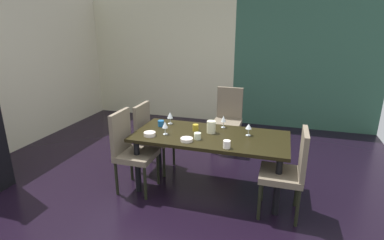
% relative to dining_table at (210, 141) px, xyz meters
% --- Properties ---
extents(ground_plane, '(6.01, 6.37, 0.02)m').
position_rel_dining_table_xyz_m(ground_plane, '(-0.44, -0.32, -0.65)').
color(ground_plane, black).
extents(back_panel_interior, '(3.26, 0.10, 2.53)m').
position_rel_dining_table_xyz_m(back_panel_interior, '(-1.82, 2.82, 0.63)').
color(back_panel_interior, beige).
rests_on(back_panel_interior, ground_plane).
extents(garden_window_panel, '(2.76, 0.10, 2.53)m').
position_rel_dining_table_xyz_m(garden_window_panel, '(1.19, 2.82, 0.63)').
color(garden_window_panel, '#2D5241').
rests_on(garden_window_panel, ground_plane).
extents(dining_table, '(1.85, 0.86, 0.72)m').
position_rel_dining_table_xyz_m(dining_table, '(0.00, 0.00, 0.00)').
color(dining_table, black).
rests_on(dining_table, ground_plane).
extents(chair_left_far, '(0.45, 0.44, 0.95)m').
position_rel_dining_table_xyz_m(chair_left_far, '(-0.93, 0.29, -0.10)').
color(chair_left_far, '#6A5E4C').
rests_on(chair_left_far, ground_plane).
extents(chair_left_near, '(0.45, 0.44, 1.01)m').
position_rel_dining_table_xyz_m(chair_left_near, '(-0.93, -0.29, -0.08)').
color(chair_left_near, '#6A5E4C').
rests_on(chair_left_near, ground_plane).
extents(chair_right_near, '(0.44, 0.44, 0.98)m').
position_rel_dining_table_xyz_m(chair_right_near, '(0.93, -0.29, -0.09)').
color(chair_right_near, '#6A5E4C').
rests_on(chair_right_near, ground_plane).
extents(chair_head_far, '(0.44, 0.45, 1.02)m').
position_rel_dining_table_xyz_m(chair_head_far, '(-0.02, 1.33, -0.08)').
color(chair_head_far, '#6A5E4C').
rests_on(chair_head_far, ground_plane).
extents(wine_glass_east, '(0.07, 0.07, 0.15)m').
position_rel_dining_table_xyz_m(wine_glass_east, '(0.44, 0.12, 0.19)').
color(wine_glass_east, silver).
rests_on(wine_glass_east, dining_table).
extents(wine_glass_rear, '(0.07, 0.07, 0.16)m').
position_rel_dining_table_xyz_m(wine_glass_rear, '(-0.53, -0.13, 0.20)').
color(wine_glass_rear, silver).
rests_on(wine_glass_rear, dining_table).
extents(wine_glass_north, '(0.06, 0.06, 0.16)m').
position_rel_dining_table_xyz_m(wine_glass_north, '(0.09, 0.32, 0.20)').
color(wine_glass_north, silver).
rests_on(wine_glass_north, dining_table).
extents(wine_glass_west, '(0.08, 0.08, 0.16)m').
position_rel_dining_table_xyz_m(wine_glass_west, '(-0.62, 0.27, 0.20)').
color(wine_glass_west, silver).
rests_on(wine_glass_west, dining_table).
extents(serving_bowl_corner, '(0.14, 0.14, 0.05)m').
position_rel_dining_table_xyz_m(serving_bowl_corner, '(-0.69, -0.24, 0.10)').
color(serving_bowl_corner, silver).
rests_on(serving_bowl_corner, dining_table).
extents(serving_bowl_front, '(0.14, 0.14, 0.04)m').
position_rel_dining_table_xyz_m(serving_bowl_front, '(-0.21, -0.27, 0.10)').
color(serving_bowl_front, silver).
rests_on(serving_bowl_front, dining_table).
extents(cup_right, '(0.08, 0.08, 0.09)m').
position_rel_dining_table_xyz_m(cup_right, '(0.26, -0.34, 0.12)').
color(cup_right, white).
rests_on(cup_right, dining_table).
extents(cup_near_shelf, '(0.07, 0.07, 0.08)m').
position_rel_dining_table_xyz_m(cup_near_shelf, '(-0.21, 0.09, 0.12)').
color(cup_near_shelf, '#A68D23').
rests_on(cup_near_shelf, dining_table).
extents(cup_center, '(0.08, 0.08, 0.08)m').
position_rel_dining_table_xyz_m(cup_center, '(-0.11, -0.17, 0.12)').
color(cup_center, beige).
rests_on(cup_center, dining_table).
extents(cup_left, '(0.08, 0.08, 0.08)m').
position_rel_dining_table_xyz_m(cup_left, '(-0.70, 0.13, 0.12)').
color(cup_left, '#19558F').
rests_on(cup_left, dining_table).
extents(pitcher_south, '(0.12, 0.11, 0.15)m').
position_rel_dining_table_xyz_m(pitcher_south, '(-0.01, 0.08, 0.16)').
color(pitcher_south, beige).
rests_on(pitcher_south, dining_table).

